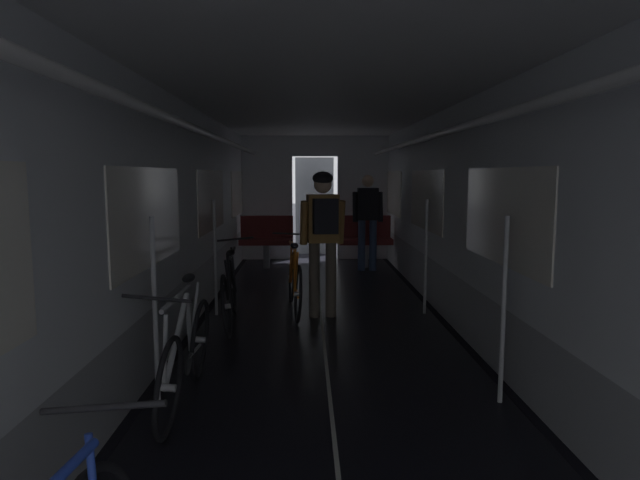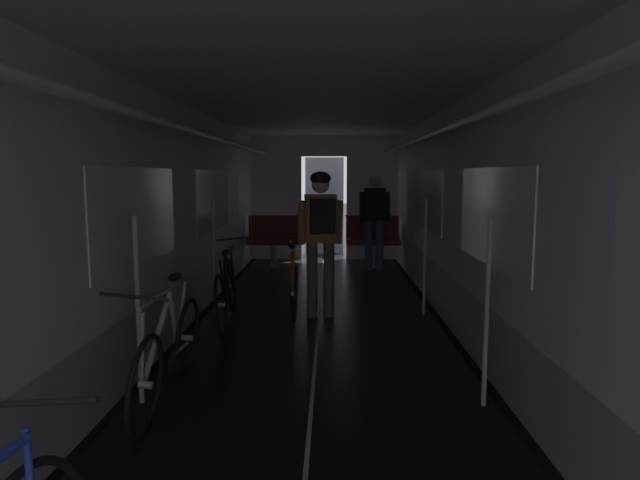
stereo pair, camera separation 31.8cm
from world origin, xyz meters
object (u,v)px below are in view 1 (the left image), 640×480
object	(u,v)px
bench_seat_far_right	(365,236)
person_standing_near_bench	(368,216)
bicycle_black	(230,291)
bicycle_orange_in_aisle	(295,281)
bench_seat_far_left	(266,237)
bicycle_silver	(186,354)
person_cyclist_aisle	(323,228)

from	to	relation	value
bench_seat_far_right	person_standing_near_bench	xyz separation A→B (m)	(0.00, -0.38, 0.41)
bicycle_black	bicycle_orange_in_aisle	size ratio (longest dim) A/B	1.00
bench_seat_far_left	bicycle_silver	distance (m)	5.95
bicycle_silver	person_cyclist_aisle	distance (m)	2.75
bench_seat_far_left	bicycle_black	distance (m)	3.81
bench_seat_far_left	bench_seat_far_right	world-z (taller)	same
bench_seat_far_left	person_standing_near_bench	size ratio (longest dim) A/B	0.58
person_cyclist_aisle	person_standing_near_bench	xyz separation A→B (m)	(0.88, 3.13, -0.10)
bench_seat_far_left	person_cyclist_aisle	world-z (taller)	person_cyclist_aisle
bicycle_orange_in_aisle	bench_seat_far_right	bearing A→B (deg)	69.40
person_standing_near_bench	bicycle_orange_in_aisle	bearing A→B (deg)	-113.08
bench_seat_far_right	person_cyclist_aisle	size ratio (longest dim) A/B	0.57
bicycle_black	bicycle_orange_in_aisle	bearing A→B (deg)	37.81
bicycle_silver	bicycle_black	bearing A→B (deg)	89.39
person_standing_near_bench	bench_seat_far_right	bearing A→B (deg)	90.41
bench_seat_far_right	bicycle_black	xyz separation A→B (m)	(-1.94, -3.81, -0.19)
bicycle_black	person_cyclist_aisle	size ratio (longest dim) A/B	0.98
bench_seat_far_left	bench_seat_far_right	size ratio (longest dim) A/B	1.00
bicycle_black	person_standing_near_bench	xyz separation A→B (m)	(1.94, 3.43, 0.59)
bench_seat_far_left	person_cyclist_aisle	distance (m)	3.66
bicycle_orange_in_aisle	person_standing_near_bench	size ratio (longest dim) A/B	1.00
bicycle_black	person_cyclist_aisle	xyz separation A→B (m)	(1.07, 0.30, 0.69)
bench_seat_far_right	person_cyclist_aisle	distance (m)	3.65
bench_seat_far_right	person_standing_near_bench	size ratio (longest dim) A/B	0.58
bench_seat_far_right	bicycle_silver	xyz separation A→B (m)	(-1.96, -5.94, -0.19)
person_cyclist_aisle	person_standing_near_bench	world-z (taller)	person_cyclist_aisle
bicycle_silver	bicycle_orange_in_aisle	world-z (taller)	bicycle_silver
bench_seat_far_right	bicycle_orange_in_aisle	bearing A→B (deg)	-110.60
person_standing_near_bench	person_cyclist_aisle	bearing A→B (deg)	-105.67
bicycle_silver	bicycle_orange_in_aisle	size ratio (longest dim) A/B	1.00
bicycle_silver	person_standing_near_bench	size ratio (longest dim) A/B	1.00
bench_seat_far_left	bicycle_silver	size ratio (longest dim) A/B	0.58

